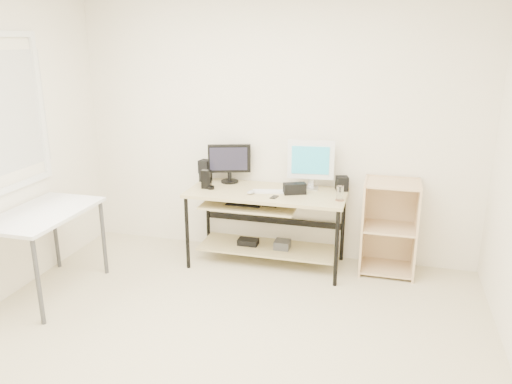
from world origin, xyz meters
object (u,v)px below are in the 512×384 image
object	(u,v)px
audio_controller	(206,179)
black_monitor	(229,161)
desk	(264,212)
white_imac	(311,161)
shelf_unit	(389,226)
side_table	(43,221)

from	to	relation	value
audio_controller	black_monitor	bearing A→B (deg)	56.79
desk	audio_controller	world-z (taller)	audio_controller
desk	black_monitor	size ratio (longest dim) A/B	3.60
white_imac	audio_controller	distance (m)	1.02
desk	audio_controller	bearing A→B (deg)	-174.09
shelf_unit	black_monitor	distance (m)	1.67
black_monitor	white_imac	size ratio (longest dim) A/B	0.88
black_monitor	white_imac	distance (m)	0.82
shelf_unit	white_imac	bearing A→B (deg)	177.64
side_table	audio_controller	bearing A→B (deg)	42.51
desk	side_table	size ratio (longest dim) A/B	1.50
shelf_unit	white_imac	xyz separation A→B (m)	(-0.77, 0.03, 0.57)
black_monitor	shelf_unit	bearing A→B (deg)	-19.38
desk	black_monitor	world-z (taller)	black_monitor
desk	shelf_unit	distance (m)	1.19
black_monitor	audio_controller	size ratio (longest dim) A/B	2.29
desk	audio_controller	xyz separation A→B (m)	(-0.56, -0.06, 0.30)
side_table	black_monitor	size ratio (longest dim) A/B	2.40
shelf_unit	audio_controller	bearing A→B (deg)	-172.83
shelf_unit	audio_controller	world-z (taller)	audio_controller
black_monitor	white_imac	bearing A→B (deg)	-18.67
side_table	black_monitor	distance (m)	1.80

